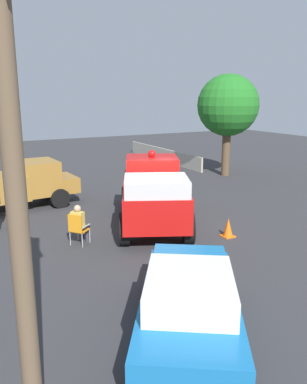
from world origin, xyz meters
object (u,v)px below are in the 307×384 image
at_px(vintage_fire_truck, 153,192).
at_px(lawn_chair_near_truck, 77,227).
at_px(parked_pickup, 17,185).
at_px(oak_tree_left, 228,106).
at_px(spectator_seated, 80,223).
at_px(traffic_cone, 228,228).
at_px(utility_pole, 15,187).
at_px(classic_hot_rod, 189,302).

xyz_separation_m(vintage_fire_truck, lawn_chair_near_truck, (-0.71, 3.06, -0.61)).
bearing_deg(parked_pickup, oak_tree_left, -83.72).
xyz_separation_m(spectator_seated, traffic_cone, (-1.72, -4.51, -0.39)).
bearing_deg(lawn_chair_near_truck, spectator_seated, -50.58).
distance_m(lawn_chair_near_truck, spectator_seated, 0.17).
xyz_separation_m(utility_pole, traffic_cone, (4.90, -7.32, -3.23)).
distance_m(utility_pole, traffic_cone, 9.38).
xyz_separation_m(lawn_chair_near_truck, utility_pole, (-6.53, 2.71, 2.94)).
xyz_separation_m(oak_tree_left, traffic_cone, (-8.15, 6.34, -3.65)).
height_order(vintage_fire_truck, classic_hot_rod, vintage_fire_truck).
distance_m(classic_hot_rod, traffic_cone, 5.84).
bearing_deg(classic_hot_rod, traffic_cone, -46.24).
bearing_deg(oak_tree_left, parked_pickup, 96.28).
height_order(lawn_chair_near_truck, utility_pole, utility_pole).
relative_size(vintage_fire_truck, classic_hot_rod, 1.35).
distance_m(parked_pickup, oak_tree_left, 12.26).
height_order(parked_pickup, oak_tree_left, oak_tree_left).
relative_size(lawn_chair_near_truck, traffic_cone, 1.61).
bearing_deg(spectator_seated, vintage_fire_truck, -78.01).
height_order(classic_hot_rod, utility_pole, utility_pole).
distance_m(classic_hot_rod, spectator_seated, 5.76).
relative_size(classic_hot_rod, lawn_chair_near_truck, 4.57).
bearing_deg(traffic_cone, spectator_seated, 69.17).
relative_size(lawn_chair_near_truck, utility_pole, 0.15).
bearing_deg(spectator_seated, lawn_chair_near_truck, 129.42).
distance_m(spectator_seated, oak_tree_left, 13.03).
relative_size(oak_tree_left, utility_pole, 0.84).
height_order(vintage_fire_truck, lawn_chair_near_truck, vintage_fire_truck).
bearing_deg(oak_tree_left, spectator_seated, 120.69).
relative_size(parked_pickup, utility_pole, 0.72).
xyz_separation_m(classic_hot_rod, spectator_seated, (5.75, 0.30, -0.05)).
bearing_deg(classic_hot_rod, utility_pole, 105.57).
distance_m(parked_pickup, utility_pole, 12.16).
relative_size(classic_hot_rod, utility_pole, 0.69).
height_order(classic_hot_rod, parked_pickup, parked_pickup).
height_order(parked_pickup, lawn_chair_near_truck, parked_pickup).
bearing_deg(utility_pole, vintage_fire_truck, -38.53).
height_order(lawn_chair_near_truck, spectator_seated, spectator_seated).
distance_m(vintage_fire_truck, oak_tree_left, 10.18).
distance_m(spectator_seated, traffic_cone, 4.84).
distance_m(vintage_fire_truck, spectator_seated, 3.06).
bearing_deg(lawn_chair_near_truck, oak_tree_left, -59.22).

